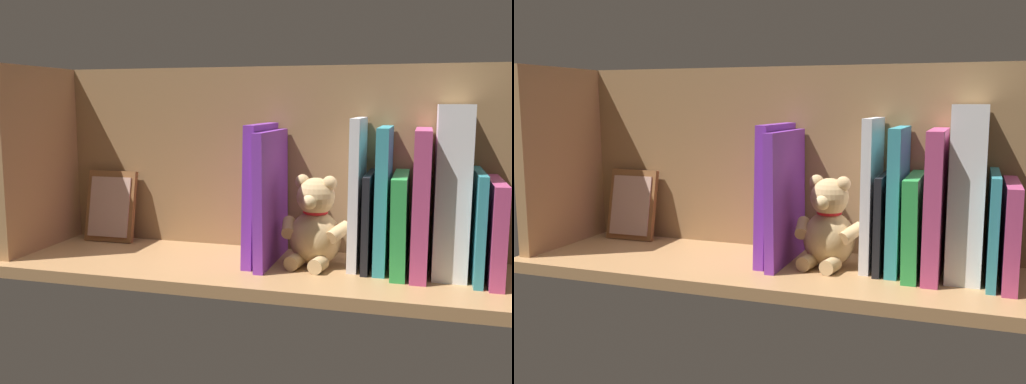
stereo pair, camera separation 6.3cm
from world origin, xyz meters
The scene contains 15 objects.
ground_plane centered at (0.00, 0.00, -1.10)cm, with size 95.58×30.19×2.20cm, color #A87A4C.
shelf_back_panel centered at (0.00, -12.84, 18.26)cm, with size 95.58×1.50×36.51cm, color olive.
shelf_side_divider centered at (45.79, 0.00, 18.26)cm, with size 2.40×24.19×36.51cm, color #A87A4C.
book_0 centered at (-40.94, -2.45, 8.34)cm, with size 2.31×18.49×16.67cm, color #B23F72.
book_1 centered at (-38.26, -2.81, 9.04)cm, with size 1.48×17.77×18.07cm, color teal.
dictionary_thick_white centered at (-33.94, -3.98, 14.57)cm, with size 5.62×15.22×29.14cm, color white.
book_2 centered at (-28.99, -2.73, 12.49)cm, with size 2.72×17.93×24.99cm, color #B23F72.
book_3 centered at (-25.59, -2.93, 8.56)cm, with size 2.52×17.52×17.12cm, color green.
book_4 centered at (-22.51, -4.05, 12.62)cm, with size 2.08×15.29×25.23cm, color teal.
book_5 centered at (-20.07, -4.01, 8.51)cm, with size 1.24×15.36×17.02cm, color black.
book_6 centered at (-17.82, -4.58, 13.39)cm, with size 1.71×14.23×26.77cm, color silver.
teddy_bear centered at (-10.65, -1.58, 7.30)cm, with size 13.23×11.79×16.58cm.
book_7 centered at (-2.34, -2.06, 12.18)cm, with size 1.78×19.27×24.36cm, color purple.
book_8 centered at (0.29, -2.98, 12.78)cm, with size 1.93×17.42×25.57cm, color purple.
picture_frame_leaning centered at (35.11, -9.06, 7.42)cm, with size 11.04×4.61×15.11cm.
Camera 2 is at (-35.21, 99.26, 29.23)cm, focal length 41.10 mm.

